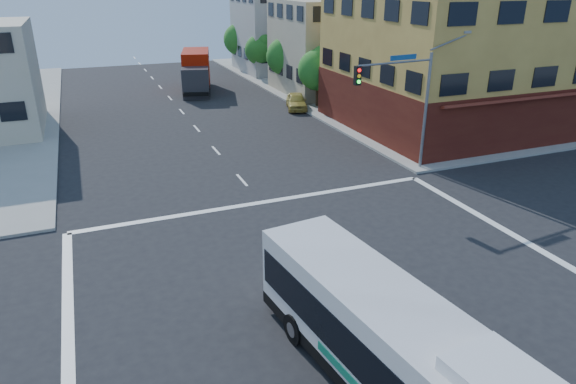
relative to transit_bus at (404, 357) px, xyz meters
name	(u,v)px	position (x,y,z in m)	size (l,w,h in m)	color
ground	(347,300)	(1.09, 5.04, -1.69)	(120.00, 120.00, 0.00)	black
sidewalk_ne	(470,77)	(36.09, 40.04, -1.62)	(50.00, 50.00, 0.15)	gray
corner_building_ne	(468,49)	(21.07, 23.52, 4.20)	(18.10, 15.44, 14.00)	gold
building_east_near	(340,46)	(18.07, 39.02, 2.81)	(12.06, 10.06, 9.00)	tan
building_east_far	(288,30)	(18.07, 53.02, 3.31)	(12.06, 10.06, 10.00)	#999A95
signal_mast_ne	(405,91)	(10.16, 15.66, 3.29)	(7.91, 1.13, 8.07)	slate
street_tree_a	(319,67)	(12.99, 32.97, 1.90)	(3.60, 3.60, 5.53)	#362213
street_tree_b	(286,54)	(12.99, 40.97, 2.06)	(3.80, 3.80, 5.79)	#362213
street_tree_c	(260,48)	(12.99, 48.97, 1.77)	(3.40, 3.40, 5.29)	#362213
street_tree_d	(240,37)	(12.99, 56.97, 2.19)	(4.00, 4.00, 6.03)	#362213
transit_bus	(404,357)	(0.00, 0.00, 0.00)	(3.86, 11.90, 3.46)	black
box_truck	(196,72)	(4.37, 44.35, 0.24)	(4.64, 9.23, 3.99)	#29292E
parked_car	(296,101)	(10.87, 33.15, -0.98)	(1.68, 4.19, 1.43)	gold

